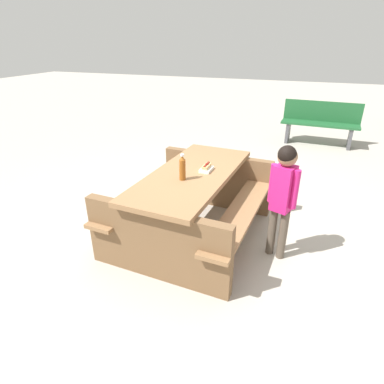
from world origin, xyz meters
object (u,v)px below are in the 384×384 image
object	(u,v)px
picnic_table	(192,199)
child_in_coat	(283,189)
soda_bottle	(182,168)
hotdog_tray	(206,168)
park_bench_near	(320,122)

from	to	relation	value
picnic_table	child_in_coat	bearing A→B (deg)	-94.85
soda_bottle	hotdog_tray	bearing A→B (deg)	-26.48
hotdog_tray	park_bench_near	world-z (taller)	park_bench_near
hotdog_tray	park_bench_near	bearing A→B (deg)	-16.13
picnic_table	park_bench_near	bearing A→B (deg)	-17.38
hotdog_tray	park_bench_near	xyz separation A→B (m)	(4.02, -1.16, -0.33)
soda_bottle	hotdog_tray	distance (m)	0.35
hotdog_tray	child_in_coat	distance (m)	0.82
picnic_table	soda_bottle	size ratio (longest dim) A/B	7.22
hotdog_tray	soda_bottle	bearing A→B (deg)	153.52
picnic_table	hotdog_tray	size ratio (longest dim) A/B	10.30
soda_bottle	hotdog_tray	xyz separation A→B (m)	(0.30, -0.15, -0.09)
picnic_table	park_bench_near	xyz separation A→B (m)	(4.11, -1.29, 0.00)
picnic_table	hotdog_tray	distance (m)	0.37
hotdog_tray	child_in_coat	size ratio (longest dim) A/B	0.16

